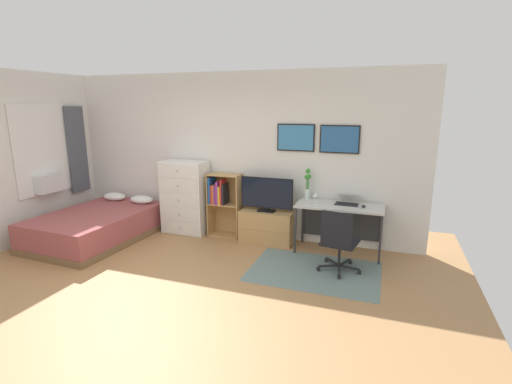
% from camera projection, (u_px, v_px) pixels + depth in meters
% --- Properties ---
extents(ground_plane, '(7.20, 7.20, 0.00)m').
position_uv_depth(ground_plane, '(155.00, 297.00, 4.30)').
color(ground_plane, '#A87A4C').
extents(wall_back_with_posters, '(6.12, 0.09, 2.70)m').
position_uv_depth(wall_back_with_posters, '(236.00, 155.00, 6.22)').
color(wall_back_with_posters, silver).
rests_on(wall_back_with_posters, ground_plane).
extents(area_rug, '(1.70, 1.20, 0.01)m').
position_uv_depth(area_rug, '(314.00, 271.00, 4.97)').
color(area_rug, slate).
rests_on(area_rug, ground_plane).
extents(bed, '(1.47, 2.10, 0.59)m').
position_uv_depth(bed, '(98.00, 225.00, 6.14)').
color(bed, brown).
rests_on(bed, ground_plane).
extents(dresser, '(0.77, 0.46, 1.25)m').
position_uv_depth(dresser, '(185.00, 197.00, 6.41)').
color(dresser, white).
rests_on(dresser, ground_plane).
extents(bookshelf, '(0.55, 0.30, 1.06)m').
position_uv_depth(bookshelf, '(223.00, 200.00, 6.25)').
color(bookshelf, tan).
rests_on(bookshelf, ground_plane).
extents(tv_stand, '(0.86, 0.41, 0.51)m').
position_uv_depth(tv_stand, '(267.00, 226.00, 6.02)').
color(tv_stand, tan).
rests_on(tv_stand, ground_plane).
extents(television, '(0.85, 0.16, 0.55)m').
position_uv_depth(television, '(267.00, 195.00, 5.88)').
color(television, black).
rests_on(television, tv_stand).
extents(desk, '(1.26, 0.57, 0.74)m').
position_uv_depth(desk, '(340.00, 213.00, 5.56)').
color(desk, silver).
rests_on(desk, ground_plane).
extents(office_chair, '(0.58, 0.58, 0.86)m').
position_uv_depth(office_chair, '(338.00, 240.00, 4.84)').
color(office_chair, '#232326').
rests_on(office_chair, ground_plane).
extents(laptop, '(0.36, 0.39, 0.16)m').
position_uv_depth(laptop, '(347.00, 200.00, 5.50)').
color(laptop, '#B7B7BC').
rests_on(laptop, desk).
extents(computer_mouse, '(0.06, 0.10, 0.03)m').
position_uv_depth(computer_mouse, '(364.00, 206.00, 5.33)').
color(computer_mouse, '#262628').
rests_on(computer_mouse, desk).
extents(bamboo_vase, '(0.10, 0.10, 0.48)m').
position_uv_depth(bamboo_vase, '(308.00, 186.00, 5.75)').
color(bamboo_vase, silver).
rests_on(bamboo_vase, desk).
extents(wine_glass, '(0.07, 0.07, 0.18)m').
position_uv_depth(wine_glass, '(315.00, 195.00, 5.50)').
color(wine_glass, silver).
rests_on(wine_glass, desk).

